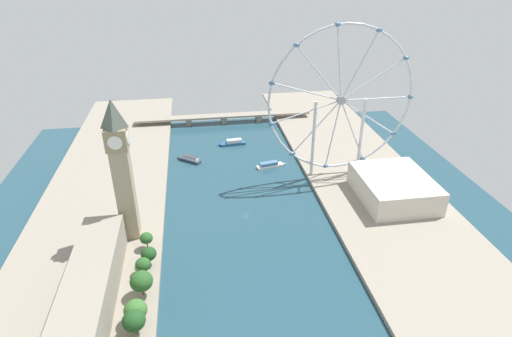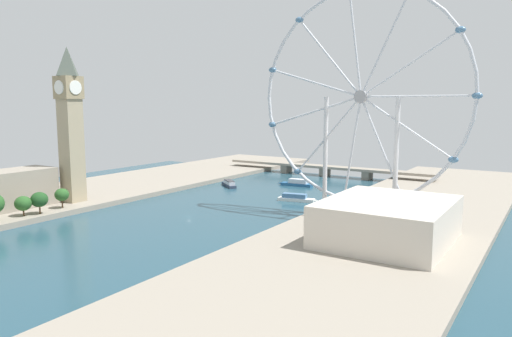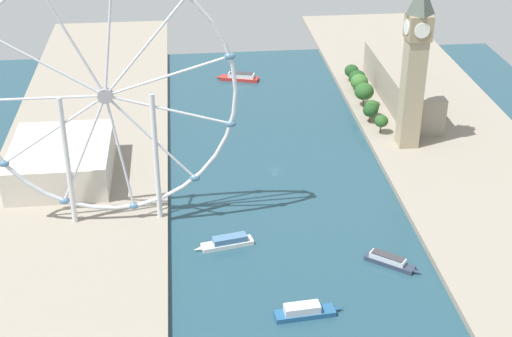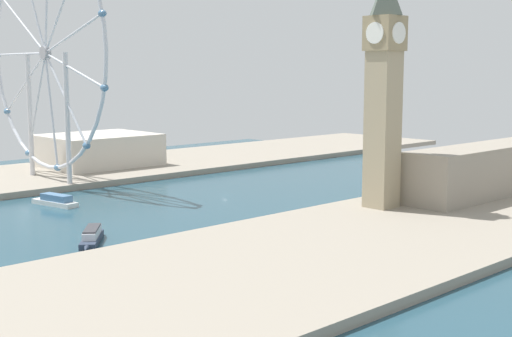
{
  "view_description": "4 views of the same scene",
  "coord_description": "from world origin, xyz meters",
  "px_view_note": "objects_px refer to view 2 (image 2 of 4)",
  "views": [
    {
      "loc": [
        -30.23,
        -244.79,
        165.42
      ],
      "look_at": [
        12.7,
        34.68,
        17.25
      ],
      "focal_mm": 29.63,
      "sensor_mm": 36.0,
      "label": 1
    },
    {
      "loc": [
        167.73,
        -195.5,
        60.38
      ],
      "look_at": [
        -11.01,
        85.08,
        15.83
      ],
      "focal_mm": 33.78,
      "sensor_mm": 36.0,
      "label": 2
    },
    {
      "loc": [
        46.02,
        343.89,
        186.87
      ],
      "look_at": [
        11.33,
        12.81,
        8.3
      ],
      "focal_mm": 52.75,
      "sensor_mm": 36.0,
      "label": 3
    },
    {
      "loc": [
        -238.25,
        203.45,
        55.99
      ],
      "look_at": [
        -9.61,
        -10.58,
        12.07
      ],
      "focal_mm": 49.17,
      "sensor_mm": 36.0,
      "label": 4
    }
  ],
  "objects_px": {
    "ferris_wheel": "(361,98)",
    "tour_boat_2": "(297,183)",
    "river_bridge": "(325,168)",
    "clock_tower": "(70,122)",
    "tour_boat_1": "(296,198)",
    "tour_boat_3": "(229,184)",
    "riverside_hall": "(388,221)"
  },
  "relations": [
    {
      "from": "ferris_wheel",
      "to": "tour_boat_2",
      "type": "distance_m",
      "value": 121.76
    },
    {
      "from": "river_bridge",
      "to": "tour_boat_2",
      "type": "bearing_deg",
      "value": -86.49
    },
    {
      "from": "clock_tower",
      "to": "river_bridge",
      "type": "height_order",
      "value": "clock_tower"
    },
    {
      "from": "river_bridge",
      "to": "tour_boat_1",
      "type": "distance_m",
      "value": 112.74
    },
    {
      "from": "tour_boat_3",
      "to": "tour_boat_2",
      "type": "bearing_deg",
      "value": -106.56
    },
    {
      "from": "tour_boat_1",
      "to": "riverside_hall",
      "type": "bearing_deg",
      "value": -52.27
    },
    {
      "from": "riverside_hall",
      "to": "river_bridge",
      "type": "distance_m",
      "value": 206.69
    },
    {
      "from": "riverside_hall",
      "to": "tour_boat_2",
      "type": "height_order",
      "value": "riverside_hall"
    },
    {
      "from": "ferris_wheel",
      "to": "river_bridge",
      "type": "relative_size",
      "value": 0.64
    },
    {
      "from": "clock_tower",
      "to": "tour_boat_3",
      "type": "xyz_separation_m",
      "value": [
        37.32,
        105.88,
        -47.94
      ]
    },
    {
      "from": "ferris_wheel",
      "to": "tour_boat_3",
      "type": "xyz_separation_m",
      "value": [
        -116.35,
        44.46,
        -61.33
      ]
    },
    {
      "from": "ferris_wheel",
      "to": "tour_boat_2",
      "type": "bearing_deg",
      "value": 135.55
    },
    {
      "from": "clock_tower",
      "to": "ferris_wheel",
      "type": "distance_m",
      "value": 166.03
    },
    {
      "from": "river_bridge",
      "to": "tour_boat_2",
      "type": "relative_size",
      "value": 6.62
    },
    {
      "from": "river_bridge",
      "to": "tour_boat_3",
      "type": "distance_m",
      "value": 94.98
    },
    {
      "from": "river_bridge",
      "to": "tour_boat_1",
      "type": "bearing_deg",
      "value": -74.65
    },
    {
      "from": "tour_boat_1",
      "to": "tour_boat_2",
      "type": "relative_size",
      "value": 0.98
    },
    {
      "from": "riverside_hall",
      "to": "tour_boat_1",
      "type": "relative_size",
      "value": 2.16
    },
    {
      "from": "ferris_wheel",
      "to": "riverside_hall",
      "type": "distance_m",
      "value": 74.27
    },
    {
      "from": "clock_tower",
      "to": "tour_boat_3",
      "type": "bearing_deg",
      "value": 70.58
    },
    {
      "from": "clock_tower",
      "to": "ferris_wheel",
      "type": "xyz_separation_m",
      "value": [
        153.67,
        61.42,
        13.39
      ]
    },
    {
      "from": "clock_tower",
      "to": "river_bridge",
      "type": "distance_m",
      "value": 211.48
    },
    {
      "from": "ferris_wheel",
      "to": "tour_boat_3",
      "type": "relative_size",
      "value": 5.3
    },
    {
      "from": "river_bridge",
      "to": "clock_tower",
      "type": "bearing_deg",
      "value": -111.23
    },
    {
      "from": "tour_boat_2",
      "to": "tour_boat_3",
      "type": "height_order",
      "value": "tour_boat_2"
    },
    {
      "from": "ferris_wheel",
      "to": "clock_tower",
      "type": "bearing_deg",
      "value": -158.22
    },
    {
      "from": "river_bridge",
      "to": "tour_boat_1",
      "type": "relative_size",
      "value": 6.77
    },
    {
      "from": "riverside_hall",
      "to": "river_bridge",
      "type": "relative_size",
      "value": 0.32
    },
    {
      "from": "clock_tower",
      "to": "river_bridge",
      "type": "xyz_separation_m",
      "value": [
        74.98,
        192.96,
        -43.26
      ]
    },
    {
      "from": "clock_tower",
      "to": "tour_boat_2",
      "type": "distance_m",
      "value": 163.44
    },
    {
      "from": "tour_boat_1",
      "to": "river_bridge",
      "type": "bearing_deg",
      "value": 93.65
    },
    {
      "from": "clock_tower",
      "to": "tour_boat_3",
      "type": "relative_size",
      "value": 4.06
    }
  ]
}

